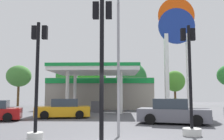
{
  "coord_description": "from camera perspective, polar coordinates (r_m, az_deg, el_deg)",
  "views": [
    {
      "loc": [
        0.03,
        -8.18,
        1.84
      ],
      "look_at": [
        -0.6,
        10.22,
        3.68
      ],
      "focal_mm": 38.23,
      "sensor_mm": 36.0,
      "label": 1
    }
  ],
  "objects": [
    {
      "name": "car_3",
      "position": [
        18.86,
        -11.58,
        -9.18
      ],
      "size": [
        4.31,
        2.41,
        1.46
      ],
      "color": "black",
      "rests_on": "ground"
    },
    {
      "name": "station_pole_sign",
      "position": [
        26.69,
        15.24,
        7.34
      ],
      "size": [
        3.92,
        0.56,
        12.26
      ],
      "color": "white",
      "rests_on": "ground"
    },
    {
      "name": "tree_1",
      "position": [
        38.86,
        -11.1,
        -1.48
      ],
      "size": [
        3.06,
        3.06,
        6.34
      ],
      "color": "brown",
      "rests_on": "ground"
    },
    {
      "name": "traffic_signal_3",
      "position": [
        10.22,
        -17.52,
        -4.8
      ],
      "size": [
        0.65,
        0.67,
        4.81
      ],
      "color": "silver",
      "rests_on": "ground"
    },
    {
      "name": "car_2",
      "position": [
        15.46,
        14.38,
        -9.77
      ],
      "size": [
        4.61,
        2.84,
        1.54
      ],
      "color": "black",
      "rests_on": "ground"
    },
    {
      "name": "tree_4",
      "position": [
        38.63,
        14.79,
        -2.63
      ],
      "size": [
        3.17,
        3.17,
        5.44
      ],
      "color": "brown",
      "rests_on": "ground"
    },
    {
      "name": "tree_0",
      "position": [
        38.28,
        -21.38,
        -1.39
      ],
      "size": [
        3.62,
        3.62,
        6.08
      ],
      "color": "brown",
      "rests_on": "ground"
    },
    {
      "name": "traffic_signal_2",
      "position": [
        7.73,
        -2.49,
        -6.72
      ],
      "size": [
        0.77,
        0.77,
        5.04
      ],
      "color": "silver",
      "rests_on": "ground"
    },
    {
      "name": "tree_2",
      "position": [
        37.55,
        -4.9,
        -2.07
      ],
      "size": [
        4.52,
        4.52,
        6.55
      ],
      "color": "brown",
      "rests_on": "ground"
    },
    {
      "name": "gas_station",
      "position": [
        30.14,
        -2.67,
        -5.19
      ],
      "size": [
        12.69,
        13.63,
        4.56
      ],
      "color": "gray",
      "rests_on": "ground"
    },
    {
      "name": "tree_3",
      "position": [
        35.9,
        4.65,
        -1.92
      ],
      "size": [
        4.6,
        4.6,
        6.57
      ],
      "color": "brown",
      "rests_on": "ground"
    },
    {
      "name": "traffic_signal_1",
      "position": [
        11.36,
        18.3,
        -6.6
      ],
      "size": [
        0.81,
        0.81,
        4.99
      ],
      "color": "silver",
      "rests_on": "ground"
    },
    {
      "name": "corner_streetlamp",
      "position": [
        10.41,
        1.52,
        4.52
      ],
      "size": [
        0.24,
        1.48,
        6.02
      ],
      "color": "gray",
      "rests_on": "ground"
    }
  ]
}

